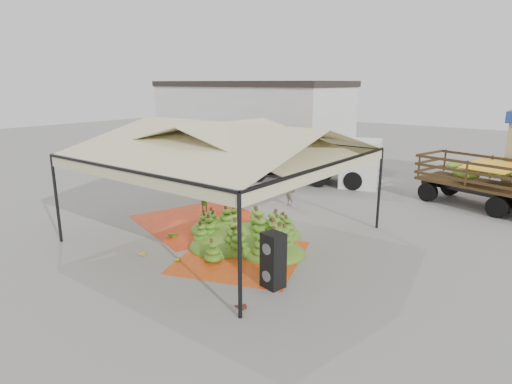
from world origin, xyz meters
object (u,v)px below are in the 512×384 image
Objects in this scene: banana_heap at (245,227)px; vendor at (291,188)px; speaker_stack at (273,260)px; truck_right at (504,180)px; truck_left at (318,155)px.

vendor is at bearing 105.03° from banana_heap.
truck_right reaches higher than speaker_stack.
speaker_stack is at bearing -38.09° from banana_heap.
truck_right is at bearing 56.32° from banana_heap.
truck_right is (3.61, 11.46, 0.60)m from speaker_stack.
truck_left reaches higher than banana_heap.
truck_left is at bearing -52.23° from vendor.
speaker_stack is at bearing -92.40° from truck_right.
banana_heap is 3.41× the size of speaker_stack.
banana_heap is 4.91m from vendor.
truck_left is at bearing -165.44° from truck_right.
vendor is 0.24× the size of truck_right.
banana_heap is at bearing -108.62° from truck_right.
speaker_stack is 12.71m from truck_left.
truck_left reaches higher than truck_right.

